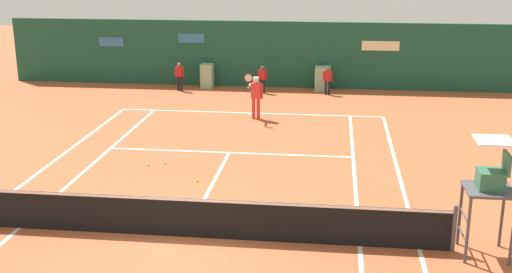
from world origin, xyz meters
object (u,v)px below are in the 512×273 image
ball_kid_centre_post (328,79)px  ball_kid_right_post (179,75)px  tennis_ball_near_service_line (197,181)px  tennis_ball_mid_court (165,163)px  ball_kid_left_post (262,77)px  umpire_chair (490,183)px  tennis_ball_by_sideline (148,165)px  player_on_baseline (256,94)px

ball_kid_centre_post → ball_kid_right_post: (-6.87, 0.00, 0.03)m
ball_kid_right_post → tennis_ball_near_service_line: size_ratio=19.43×
tennis_ball_mid_court → ball_kid_left_post: bearing=80.2°
ball_kid_right_post → ball_kid_centre_post: bearing=-171.8°
umpire_chair → ball_kid_right_post: 18.84m
umpire_chair → ball_kid_right_post: size_ratio=1.97×
tennis_ball_near_service_line → tennis_ball_by_sideline: bearing=145.9°
tennis_ball_mid_court → tennis_ball_near_service_line: same height
ball_kid_left_post → ball_kid_right_post: bearing=7.6°
player_on_baseline → tennis_ball_near_service_line: player_on_baseline is taller
ball_kid_left_post → tennis_ball_near_service_line: bearing=95.1°
ball_kid_left_post → tennis_ball_near_service_line: 11.98m
ball_kid_centre_post → tennis_ball_mid_court: size_ratio=18.74×
ball_kid_left_post → player_on_baseline: bearing=101.0°
umpire_chair → ball_kid_centre_post: umpire_chair is taller
ball_kid_centre_post → ball_kid_left_post: bearing=5.5°
tennis_ball_near_service_line → ball_kid_centre_post: bearing=73.7°
player_on_baseline → tennis_ball_near_service_line: bearing=82.0°
player_on_baseline → ball_kid_left_post: 4.75m
tennis_ball_near_service_line → player_on_baseline: bearing=83.7°
ball_kid_centre_post → tennis_ball_by_sideline: 12.00m
ball_kid_left_post → tennis_ball_by_sideline: ball_kid_left_post is taller
tennis_ball_mid_court → tennis_ball_by_sideline: size_ratio=1.00×
umpire_chair → player_on_baseline: umpire_chair is taller
ball_kid_left_post → ball_kid_right_post: (-3.89, 0.00, 0.04)m
player_on_baseline → tennis_ball_mid_court: size_ratio=27.61×
umpire_chair → ball_kid_centre_post: 16.07m
player_on_baseline → tennis_ball_by_sideline: size_ratio=27.61×
ball_kid_right_post → ball_kid_left_post: bearing=-171.8°
tennis_ball_mid_court → ball_kid_right_post: bearing=101.1°
ball_kid_left_post → tennis_ball_mid_court: bearing=87.8°
umpire_chair → tennis_ball_mid_court: 9.96m
ball_kid_centre_post → tennis_ball_mid_court: 11.59m
tennis_ball_by_sideline → tennis_ball_mid_court: bearing=24.5°
ball_kid_centre_post → ball_kid_right_post: size_ratio=0.96×
ball_kid_centre_post → tennis_ball_near_service_line: size_ratio=18.74×
tennis_ball_mid_court → tennis_ball_near_service_line: 1.93m
player_on_baseline → tennis_ball_near_service_line: size_ratio=27.61×
umpire_chair → tennis_ball_near_service_line: size_ratio=38.20×
player_on_baseline → ball_kid_left_post: size_ratio=1.49×
umpire_chair → ball_kid_left_post: bearing=22.9°
ball_kid_left_post → ball_kid_right_post: 3.89m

